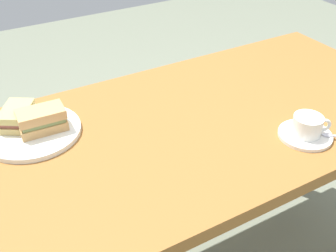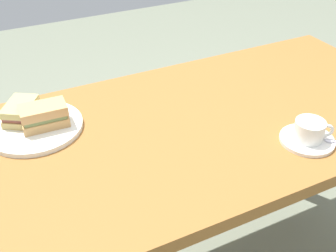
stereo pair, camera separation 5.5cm
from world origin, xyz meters
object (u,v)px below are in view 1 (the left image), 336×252
(spoon, at_px, (334,136))
(sandwich_plate, at_px, (32,132))
(dining_table, at_px, (214,147))
(coffee_cup, at_px, (308,125))
(coffee_saucer, at_px, (305,135))
(sandwich_back, at_px, (17,116))
(sandwich_front, at_px, (42,120))

(spoon, bearing_deg, sandwich_plate, -31.74)
(dining_table, xyz_separation_m, sandwich_plate, (0.50, -0.17, 0.13))
(dining_table, distance_m, sandwich_plate, 0.54)
(dining_table, relative_size, coffee_cup, 13.51)
(dining_table, height_order, coffee_saucer, coffee_saucer)
(sandwich_back, relative_size, spoon, 1.61)
(dining_table, height_order, sandwich_front, sandwich_front)
(dining_table, bearing_deg, sandwich_back, -22.25)
(sandwich_back, bearing_deg, sandwich_plate, 118.19)
(coffee_saucer, relative_size, spoon, 1.75)
(sandwich_plate, bearing_deg, dining_table, 161.24)
(dining_table, relative_size, sandwich_back, 9.98)
(dining_table, distance_m, coffee_cup, 0.30)
(dining_table, height_order, spoon, spoon)
(sandwich_front, relative_size, spoon, 1.54)
(sandwich_plate, distance_m, coffee_saucer, 0.74)
(sandwich_plate, xyz_separation_m, coffee_saucer, (-0.64, 0.38, -0.00))
(sandwich_back, distance_m, coffee_saucer, 0.79)
(sandwich_plate, height_order, sandwich_back, sandwich_back)
(coffee_cup, relative_size, spoon, 1.19)
(sandwich_front, bearing_deg, sandwich_back, -49.59)
(sandwich_plate, bearing_deg, coffee_cup, 149.13)
(sandwich_front, height_order, sandwich_back, sandwich_front)
(sandwich_front, bearing_deg, sandwich_plate, -30.93)
(sandwich_front, height_order, spoon, sandwich_front)
(sandwich_plate, bearing_deg, sandwich_front, 149.07)
(sandwich_back, relative_size, coffee_cup, 1.35)
(sandwich_front, relative_size, coffee_saucer, 0.88)
(dining_table, distance_m, spoon, 0.36)
(dining_table, bearing_deg, sandwich_front, -17.94)
(dining_table, distance_m, sandwich_front, 0.52)
(coffee_saucer, bearing_deg, coffee_cup, 151.54)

